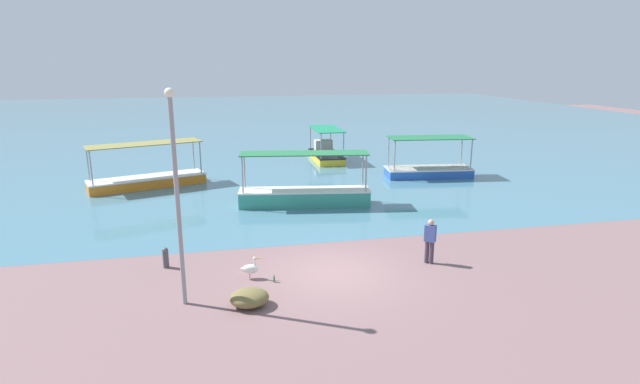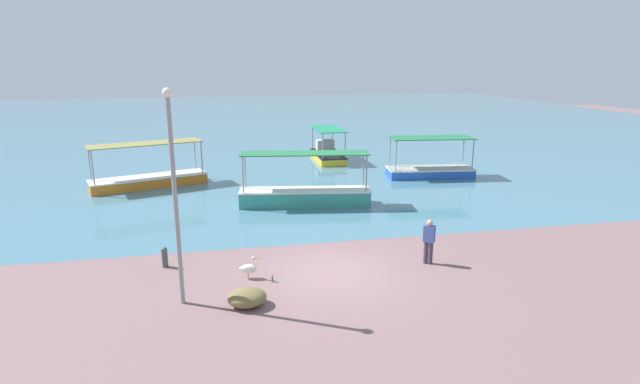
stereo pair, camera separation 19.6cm
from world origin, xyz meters
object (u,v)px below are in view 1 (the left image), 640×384
fishing_boat_near_left (326,153)px  fishing_boat_outer (305,194)px  glass_bottle (274,279)px  fishing_boat_far_right (428,169)px  fisherman_standing (430,240)px  fishing_boat_far_left (147,179)px  mooring_bollard (166,257)px  lamp_post (177,189)px  net_pile (249,298)px  pelican (250,268)px

fishing_boat_near_left → fishing_boat_outer: size_ratio=0.70×
fishing_boat_outer → glass_bottle: size_ratio=25.43×
fishing_boat_far_right → fisherman_standing: size_ratio=3.35×
fishing_boat_far_left → glass_bottle: bearing=-68.7°
fishing_boat_near_left → fishing_boat_outer: fishing_boat_outer is taller
fishing_boat_far_right → glass_bottle: 18.19m
glass_bottle → fishing_boat_near_left: bearing=72.7°
mooring_bollard → lamp_post: bearing=-75.1°
fisherman_standing → glass_bottle: fisherman_standing is taller
lamp_post → mooring_bollard: 4.48m
fishing_boat_outer → fishing_boat_far_left: (-8.43, 5.79, -0.08)m
glass_bottle → fishing_boat_far_right: bearing=49.9°
fishing_boat_far_right → fisherman_standing: 14.70m
lamp_post → fishing_boat_far_right: bearing=45.5°
net_pile → mooring_bollard: bearing=127.3°
fishing_boat_far_left → mooring_bollard: fishing_boat_far_left is taller
fishing_boat_outer → fisherman_standing: bearing=-69.9°
fishing_boat_far_right → glass_bottle: bearing=-130.1°
fishing_boat_near_left → net_pile: fishing_boat_near_left is taller
fishing_boat_near_left → glass_bottle: fishing_boat_near_left is taller
fishing_boat_outer → fisherman_standing: size_ratio=4.06×
fishing_boat_far_right → pelican: (-12.47, -13.46, -0.11)m
fishing_boat_far_left → lamp_post: bearing=-79.7°
glass_bottle → fishing_boat_outer: bearing=73.4°
pelican → glass_bottle: size_ratio=2.98×
fishing_boat_far_right → glass_bottle: fishing_boat_far_right is taller
mooring_bollard → fisherman_standing: fisherman_standing is taller
fishing_boat_far_left → lamp_post: lamp_post is taller
mooring_bollard → fishing_boat_near_left: bearing=61.5°
fishing_boat_outer → glass_bottle: 9.40m
net_pile → fishing_boat_near_left: bearing=71.7°
pelican → lamp_post: (-2.12, -1.40, 3.26)m
fishing_boat_near_left → glass_bottle: bearing=-107.3°
fishing_boat_outer → net_pile: bearing=-108.9°
lamp_post → mooring_bollard: bearing=104.9°
pelican → net_pile: (-0.19, -1.99, -0.10)m
net_pile → glass_bottle: (0.94, 1.54, -0.16)m
fisherman_standing → glass_bottle: bearing=-175.5°
fishing_boat_far_left → pelican: (5.00, -14.34, -0.13)m
fishing_boat_far_right → fishing_boat_near_left: (-5.29, 6.76, 0.05)m
fishing_boat_outer → fishing_boat_far_left: size_ratio=1.00×
fishing_boat_near_left → net_pile: (-7.36, -22.21, -0.27)m
fishing_boat_outer → fishing_boat_far_left: 10.23m
fishing_boat_far_right → fisherman_standing: bearing=-113.7°
lamp_post → fisherman_standing: bearing=9.2°
mooring_bollard → fisherman_standing: size_ratio=0.45×
fishing_boat_outer → fisherman_standing: 9.10m
fishing_boat_outer → glass_bottle: fishing_boat_outer is taller
pelican → glass_bottle: pelican is taller
fishing_boat_near_left → mooring_bollard: fishing_boat_near_left is taller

